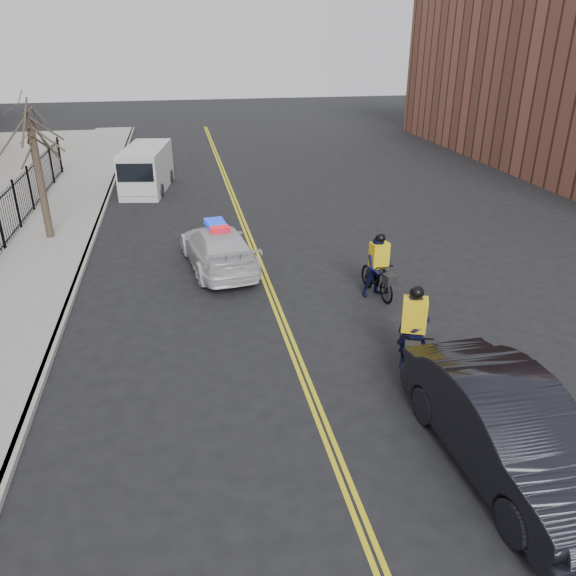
# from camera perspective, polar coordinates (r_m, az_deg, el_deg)

# --- Properties ---
(ground) EXTENTS (120.00, 120.00, 0.00)m
(ground) POSITION_cam_1_polar(r_m,az_deg,el_deg) (14.29, 0.60, -6.45)
(ground) COLOR black
(ground) RESTS_ON ground
(center_line_left) EXTENTS (0.10, 60.00, 0.01)m
(center_line_left) POSITION_cam_1_polar(r_m,az_deg,el_deg) (21.45, -3.91, 4.41)
(center_line_left) COLOR gold
(center_line_left) RESTS_ON ground
(center_line_right) EXTENTS (0.10, 60.00, 0.01)m
(center_line_right) POSITION_cam_1_polar(r_m,az_deg,el_deg) (21.46, -3.49, 4.44)
(center_line_right) COLOR gold
(center_line_right) RESTS_ON ground
(sidewalk) EXTENTS (3.00, 60.00, 0.15)m
(sidewalk) POSITION_cam_1_polar(r_m,az_deg,el_deg) (21.87, -23.59, 2.95)
(sidewalk) COLOR gray
(sidewalk) RESTS_ON ground
(curb) EXTENTS (0.20, 60.00, 0.15)m
(curb) POSITION_cam_1_polar(r_m,az_deg,el_deg) (21.57, -19.72, 3.30)
(curb) COLOR gray
(curb) RESTS_ON ground
(street_tree) EXTENTS (3.20, 3.20, 4.80)m
(street_tree) POSITION_cam_1_polar(r_m,az_deg,el_deg) (22.91, -24.38, 12.81)
(street_tree) COLOR #3D3024
(street_tree) RESTS_ON sidewalk
(police_cruiser) EXTENTS (2.69, 5.18, 1.60)m
(police_cruiser) POSITION_cam_1_polar(r_m,az_deg,el_deg) (19.19, -7.13, 4.10)
(police_cruiser) COLOR silver
(police_cruiser) RESTS_ON ground
(dark_sedan) EXTENTS (2.08, 5.35, 1.74)m
(dark_sedan) POSITION_cam_1_polar(r_m,az_deg,el_deg) (11.09, 21.52, -13.27)
(dark_sedan) COLOR black
(dark_sedan) RESTS_ON ground
(cargo_van) EXTENTS (2.64, 5.35, 2.15)m
(cargo_van) POSITION_cam_1_polar(r_m,az_deg,el_deg) (29.83, -14.22, 11.57)
(cargo_van) COLOR silver
(cargo_van) RESTS_ON ground
(cyclist_near) EXTENTS (1.52, 2.30, 2.13)m
(cyclist_near) POSITION_cam_1_polar(r_m,az_deg,el_deg) (13.62, 12.48, -5.18)
(cyclist_near) COLOR black
(cyclist_near) RESTS_ON ground
(cyclist_far) EXTENTS (0.99, 2.04, 2.00)m
(cyclist_far) POSITION_cam_1_polar(r_m,az_deg,el_deg) (17.13, 9.14, 1.65)
(cyclist_far) COLOR black
(cyclist_far) RESTS_ON ground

